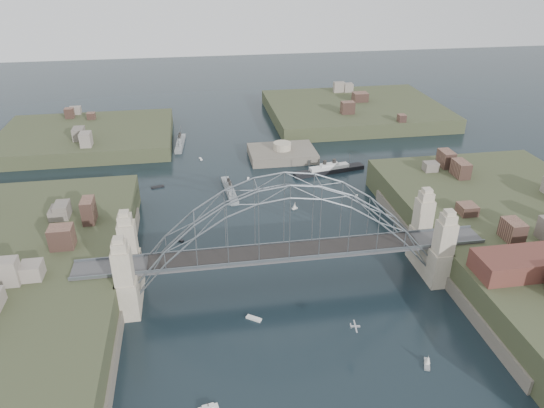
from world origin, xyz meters
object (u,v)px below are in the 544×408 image
(fort_island, at_px, (282,159))
(naval_cruiser_far, at_px, (180,143))
(naval_cruiser_near, at_px, (230,190))
(wharf_shed, at_px, (527,263))
(ocean_liner, at_px, (329,170))
(bridge, at_px, (287,235))

(fort_island, height_order, naval_cruiser_far, naval_cruiser_far)
(naval_cruiser_near, bearing_deg, naval_cruiser_far, 108.87)
(wharf_shed, xyz_separation_m, naval_cruiser_near, (-51.83, 60.35, -9.18))
(fort_island, distance_m, wharf_shed, 90.48)
(wharf_shed, distance_m, naval_cruiser_near, 80.08)
(naval_cruiser_far, relative_size, ocean_liner, 0.74)
(wharf_shed, height_order, ocean_liner, wharf_shed)
(bridge, xyz_separation_m, wharf_shed, (44.00, -14.00, -2.32))
(wharf_shed, relative_size, naval_cruiser_near, 1.13)
(bridge, distance_m, ocean_liner, 61.69)
(bridge, bearing_deg, wharf_shed, -17.65)
(bridge, bearing_deg, fort_island, 80.27)
(ocean_liner, bearing_deg, bridge, -113.73)
(bridge, relative_size, wharf_shed, 4.20)
(bridge, xyz_separation_m, fort_island, (12.00, 70.00, -12.66))
(ocean_liner, bearing_deg, naval_cruiser_far, 145.28)
(wharf_shed, bearing_deg, naval_cruiser_far, 122.98)
(fort_island, height_order, wharf_shed, wharf_shed)
(bridge, distance_m, fort_island, 72.14)
(bridge, relative_size, fort_island, 3.82)
(fort_island, xyz_separation_m, naval_cruiser_far, (-33.93, 17.59, 1.26))
(fort_island, height_order, ocean_liner, fort_island)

